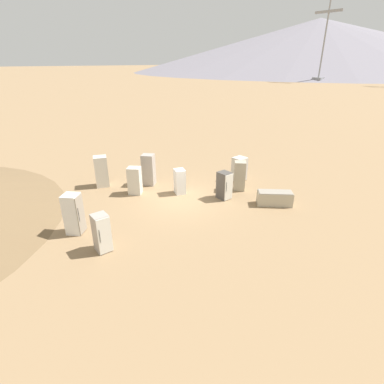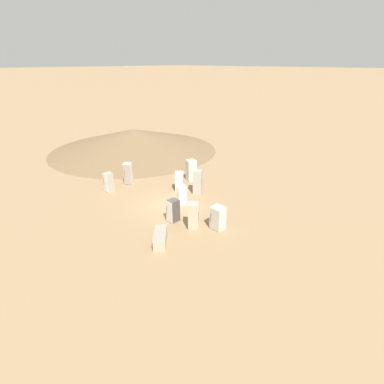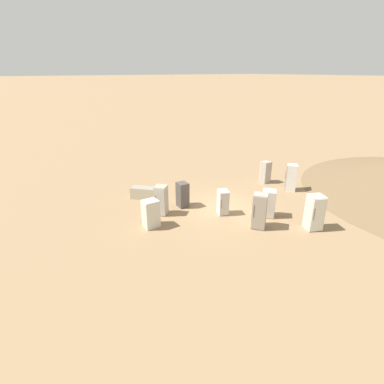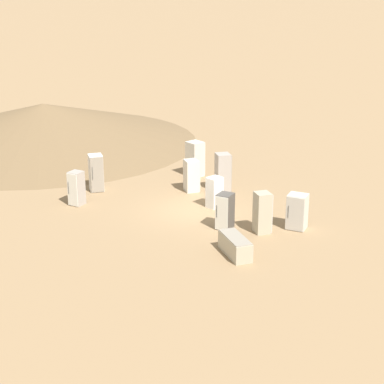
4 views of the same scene
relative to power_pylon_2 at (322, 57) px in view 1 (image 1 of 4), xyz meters
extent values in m
plane|color=#937551|center=(43.15, -103.53, -8.52)|extent=(1000.00, 1000.00, 0.00)
cone|color=gray|center=(-57.23, 108.47, 8.46)|extent=(255.50, 255.50, 33.96)
cube|color=gray|center=(0.00, 0.00, -7.70)|extent=(3.29, 3.29, 1.64)
cylinder|color=gray|center=(0.00, 0.00, 6.00)|extent=(0.55, 0.55, 25.76)
cube|color=gray|center=(0.00, 0.00, 13.95)|extent=(9.59, 0.82, 0.82)
cube|color=beige|center=(40.68, -104.90, -7.72)|extent=(0.96, 0.95, 1.59)
cube|color=beige|center=(40.46, -104.65, -7.72)|extent=(0.54, 0.49, 1.53)
cylinder|color=#2D2D2D|center=(40.62, -104.46, -7.64)|extent=(0.02, 0.02, 0.56)
cube|color=beige|center=(38.32, -105.74, -7.58)|extent=(0.99, 1.00, 1.88)
cube|color=silver|center=(37.97, -105.58, -7.58)|extent=(0.34, 0.68, 1.81)
cylinder|color=#2D2D2D|center=(38.05, -105.32, -7.48)|extent=(0.02, 0.02, 0.66)
cube|color=#B2A88E|center=(47.00, -100.24, -8.16)|extent=(1.81, 1.76, 0.72)
cube|color=gray|center=(47.00, -100.24, -7.77)|extent=(1.73, 1.69, 0.04)
cube|color=white|center=(42.54, -109.25, -7.59)|extent=(0.93, 0.93, 1.85)
cube|color=gray|center=(42.80, -109.02, -7.59)|extent=(0.45, 0.50, 1.78)
cylinder|color=#2D2D2D|center=(42.98, -109.18, -7.50)|extent=(0.02, 0.02, 0.65)
cube|color=white|center=(42.40, -102.97, -7.79)|extent=(0.80, 0.76, 1.45)
cube|color=#BCB7AD|center=(42.09, -102.84, -7.79)|extent=(0.25, 0.51, 1.40)
cylinder|color=#2D2D2D|center=(42.14, -102.65, -7.72)|extent=(0.02, 0.02, 0.51)
cube|color=#A89E93|center=(44.65, -109.00, -7.71)|extent=(0.64, 0.63, 1.61)
cube|color=silver|center=(44.96, -109.02, -7.71)|extent=(0.09, 0.56, 1.55)
cylinder|color=#2D2D2D|center=(44.98, -109.23, -7.63)|extent=(0.02, 0.02, 0.56)
cube|color=#B2A88E|center=(44.40, -100.02, -7.64)|extent=(0.89, 0.89, 1.75)
cube|color=#BCB7AD|center=(44.18, -99.78, -7.64)|extent=(0.50, 0.44, 1.68)
cylinder|color=#2D2D2D|center=(44.34, -99.61, -7.56)|extent=(0.02, 0.02, 0.61)
cube|color=#4C4742|center=(44.59, -101.60, -7.75)|extent=(0.72, 0.64, 1.54)
cube|color=silver|center=(44.95, -101.62, -7.75)|extent=(0.08, 0.58, 1.48)
cylinder|color=#2D2D2D|center=(44.96, -101.84, -7.67)|extent=(0.02, 0.02, 0.54)
cube|color=beige|center=(43.37, -98.80, -7.76)|extent=(0.70, 0.81, 1.52)
cube|color=#BCB7AD|center=(43.74, -98.81, -7.76)|extent=(0.05, 0.77, 1.46)
cylinder|color=#2D2D2D|center=(43.76, -99.09, -7.68)|extent=(0.02, 0.02, 0.53)
cube|color=#A89E93|center=(40.05, -103.48, -7.56)|extent=(0.98, 0.97, 1.92)
cube|color=gray|center=(39.84, -103.20, -7.56)|extent=(0.57, 0.45, 1.84)
cylinder|color=#2D2D2D|center=(40.02, -103.03, -7.46)|extent=(0.02, 0.02, 0.67)
camera|label=1|loc=(54.66, -113.30, -1.43)|focal=28.00mm
camera|label=2|loc=(56.79, -88.84, 1.35)|focal=28.00mm
camera|label=3|loc=(30.43, -92.49, -0.70)|focal=28.00mm
camera|label=4|loc=(68.34, -92.59, 1.80)|focal=60.00mm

